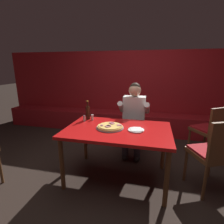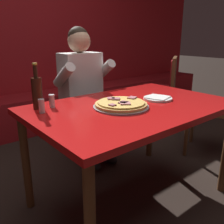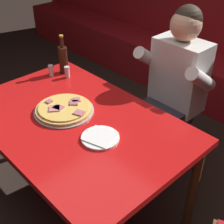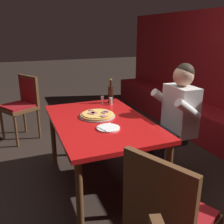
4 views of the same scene
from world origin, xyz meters
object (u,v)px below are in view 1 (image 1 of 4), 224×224
(pizza, at_px, (110,127))
(beer_bottle, at_px, (88,112))
(plate_white_paper, at_px, (136,130))
(diner_seated_blue_shirt, at_px, (134,116))
(shaker_black_pepper, at_px, (84,118))
(shaker_red_pepper_flakes, at_px, (92,118))
(main_dining_table, at_px, (118,134))
(dining_chair_far_left, at_px, (216,150))
(dining_chair_side_aisle, at_px, (212,128))

(pizza, relative_size, beer_bottle, 1.26)
(plate_white_paper, xyz_separation_m, diner_seated_blue_shirt, (-0.12, 0.78, -0.05))
(shaker_black_pepper, xyz_separation_m, diner_seated_blue_shirt, (0.68, 0.55, -0.08))
(pizza, xyz_separation_m, shaker_black_pepper, (-0.45, 0.22, 0.02))
(shaker_black_pepper, xyz_separation_m, shaker_red_pepper_flakes, (0.10, 0.07, 0.00))
(main_dining_table, xyz_separation_m, dining_chair_far_left, (1.21, -0.01, -0.10))
(plate_white_paper, height_order, diner_seated_blue_shirt, diner_seated_blue_shirt)
(diner_seated_blue_shirt, xyz_separation_m, dining_chair_far_left, (1.08, -0.78, -0.13))
(dining_chair_far_left, bearing_deg, pizza, 179.67)
(shaker_black_pepper, relative_size, dining_chair_far_left, 0.09)
(main_dining_table, height_order, beer_bottle, beer_bottle)
(main_dining_table, height_order, dining_chair_far_left, dining_chair_far_left)
(plate_white_paper, distance_m, diner_seated_blue_shirt, 0.79)
(main_dining_table, relative_size, plate_white_paper, 6.60)
(shaker_black_pepper, distance_m, diner_seated_blue_shirt, 0.88)
(plate_white_paper, relative_size, diner_seated_blue_shirt, 0.16)
(shaker_red_pepper_flakes, bearing_deg, beer_bottle, 159.27)
(dining_chair_side_aisle, bearing_deg, shaker_black_pepper, -161.10)
(main_dining_table, xyz_separation_m, beer_bottle, (-0.54, 0.32, 0.19))
(shaker_black_pepper, bearing_deg, pizza, -25.46)
(shaker_black_pepper, xyz_separation_m, dining_chair_side_aisle, (1.97, 0.68, -0.22))
(main_dining_table, distance_m, diner_seated_blue_shirt, 0.78)
(shaker_black_pepper, relative_size, dining_chair_side_aisle, 0.09)
(pizza, distance_m, shaker_black_pepper, 0.50)
(pizza, xyz_separation_m, dining_chair_far_left, (1.31, -0.01, -0.19))
(main_dining_table, bearing_deg, shaker_black_pepper, 159.03)
(plate_white_paper, bearing_deg, dining_chair_far_left, 0.20)
(beer_bottle, distance_m, shaker_black_pepper, 0.13)
(pizza, height_order, dining_chair_far_left, dining_chair_far_left)
(diner_seated_blue_shirt, bearing_deg, dining_chair_far_left, -35.65)
(shaker_black_pepper, bearing_deg, diner_seated_blue_shirt, 38.98)
(plate_white_paper, xyz_separation_m, shaker_red_pepper_flakes, (-0.70, 0.30, 0.03))
(beer_bottle, xyz_separation_m, diner_seated_blue_shirt, (0.66, 0.45, -0.15))
(main_dining_table, distance_m, pizza, 0.14)
(main_dining_table, relative_size, shaker_red_pepper_flakes, 16.13)
(dining_chair_far_left, bearing_deg, dining_chair_side_aisle, 76.89)
(main_dining_table, bearing_deg, diner_seated_blue_shirt, 80.86)
(pizza, xyz_separation_m, plate_white_paper, (0.35, -0.01, -0.01))
(shaker_black_pepper, distance_m, dining_chair_far_left, 1.79)
(shaker_black_pepper, xyz_separation_m, dining_chair_far_left, (1.76, -0.22, -0.21))
(pizza, bearing_deg, beer_bottle, 143.73)
(plate_white_paper, distance_m, dining_chair_far_left, 0.98)
(main_dining_table, bearing_deg, dining_chair_far_left, -0.45)
(plate_white_paper, bearing_deg, shaker_black_pepper, 164.23)
(pizza, distance_m, shaker_red_pepper_flakes, 0.45)
(dining_chair_side_aisle, bearing_deg, plate_white_paper, -142.33)
(shaker_red_pepper_flakes, relative_size, dining_chair_side_aisle, 0.09)
(main_dining_table, height_order, plate_white_paper, plate_white_paper)
(pizza, distance_m, beer_bottle, 0.55)
(main_dining_table, relative_size, pizza, 3.77)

